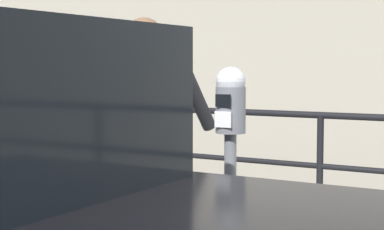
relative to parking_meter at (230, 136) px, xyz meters
name	(u,v)px	position (x,y,z in m)	size (l,w,h in m)	color
parking_meter	(230,136)	(0.00, 0.00, 0.00)	(0.17, 0.18, 1.44)	slate
pedestrian_at_meter	(145,133)	(-0.70, 0.16, -0.03)	(0.68, 0.48, 1.75)	slate
background_railing	(320,146)	(-0.22, 2.19, -0.31)	(24.06, 0.06, 1.04)	black
backdrop_wall	(384,59)	(-0.22, 4.39, 0.48)	(32.00, 0.50, 3.35)	#ADA38E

